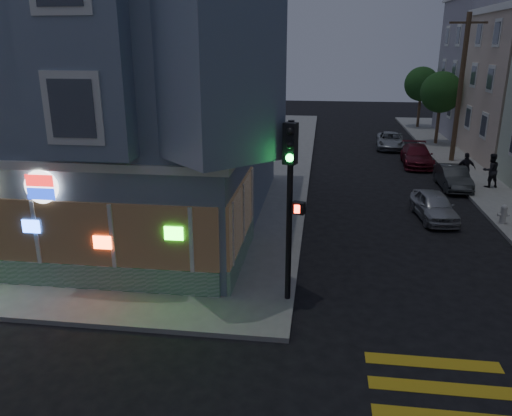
% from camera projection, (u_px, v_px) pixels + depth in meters
% --- Properties ---
extents(ground, '(120.00, 120.00, 0.00)m').
position_uv_depth(ground, '(151.00, 383.00, 11.33)').
color(ground, black).
rests_on(ground, ground).
extents(sidewalk_nw, '(33.00, 42.00, 0.15)m').
position_uv_depth(sidewalk_nw, '(73.00, 154.00, 34.66)').
color(sidewalk_nw, gray).
rests_on(sidewalk_nw, ground).
extents(corner_building, '(14.60, 14.60, 11.40)m').
position_uv_depth(corner_building, '(90.00, 83.00, 20.60)').
color(corner_building, gray).
rests_on(corner_building, sidewalk_nw).
extents(utility_pole, '(2.20, 0.30, 9.00)m').
position_uv_depth(utility_pole, '(460.00, 87.00, 30.91)').
color(utility_pole, '#4C3826').
rests_on(utility_pole, sidewalk_ne).
extents(street_tree_near, '(3.00, 3.00, 5.30)m').
position_uv_depth(street_tree_near, '(441.00, 92.00, 36.80)').
color(street_tree_near, '#4C3826').
rests_on(street_tree_near, sidewalk_ne).
extents(street_tree_far, '(3.00, 3.00, 5.30)m').
position_uv_depth(street_tree_far, '(422.00, 84.00, 44.33)').
color(street_tree_far, '#4C3826').
rests_on(street_tree_far, sidewalk_ne).
extents(pedestrian_a, '(1.01, 0.88, 1.78)m').
position_uv_depth(pedestrian_a, '(491.00, 170.00, 26.09)').
color(pedestrian_a, black).
rests_on(pedestrian_a, sidewalk_ne).
extents(pedestrian_b, '(1.02, 0.46, 1.71)m').
position_uv_depth(pedestrian_b, '(466.00, 169.00, 26.60)').
color(pedestrian_b, black).
rests_on(pedestrian_b, sidewalk_ne).
extents(parked_car_a, '(1.78, 3.69, 1.21)m').
position_uv_depth(parked_car_a, '(434.00, 206.00, 21.78)').
color(parked_car_a, '#ACAFB4').
rests_on(parked_car_a, ground).
extents(parked_car_b, '(1.34, 3.73, 1.22)m').
position_uv_depth(parked_car_b, '(453.00, 177.00, 26.42)').
color(parked_car_b, '#35383A').
rests_on(parked_car_b, ground).
extents(parked_car_c, '(2.00, 4.47, 1.27)m').
position_uv_depth(parked_car_c, '(417.00, 156.00, 31.43)').
color(parked_car_c, maroon).
rests_on(parked_car_c, ground).
extents(parked_car_d, '(2.28, 4.34, 1.16)m').
position_uv_depth(parked_car_d, '(390.00, 141.00, 36.62)').
color(parked_car_d, '#9BA1A5').
rests_on(parked_car_d, ground).
extents(traffic_signal, '(0.67, 0.59, 5.27)m').
position_uv_depth(traffic_signal, '(290.00, 184.00, 13.60)').
color(traffic_signal, black).
rests_on(traffic_signal, sidewalk_nw).
extents(fire_hydrant, '(0.48, 0.27, 0.82)m').
position_uv_depth(fire_hydrant, '(504.00, 214.00, 20.87)').
color(fire_hydrant, silver).
rests_on(fire_hydrant, sidewalk_ne).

